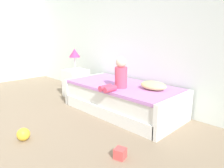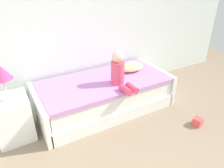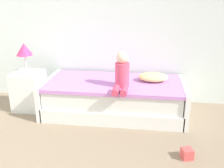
# 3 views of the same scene
# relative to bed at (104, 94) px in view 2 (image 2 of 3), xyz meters

# --- Properties ---
(wall_rear) EXTENTS (7.20, 0.10, 2.90)m
(wall_rear) POSITION_rel_bed_xyz_m (-0.43, 0.60, 1.20)
(wall_rear) COLOR silver
(wall_rear) RESTS_ON ground
(bed) EXTENTS (2.11, 1.00, 0.50)m
(bed) POSITION_rel_bed_xyz_m (0.00, 0.00, 0.00)
(bed) COLOR white
(bed) RESTS_ON ground
(nightstand) EXTENTS (0.44, 0.44, 0.60)m
(nightstand) POSITION_rel_bed_xyz_m (-1.35, -0.03, 0.05)
(nightstand) COLOR white
(nightstand) RESTS_ON ground
(table_lamp) EXTENTS (0.24, 0.24, 0.45)m
(table_lamp) POSITION_rel_bed_xyz_m (-1.35, -0.03, 0.69)
(table_lamp) COLOR silver
(table_lamp) RESTS_ON nightstand
(child_figure) EXTENTS (0.20, 0.51, 0.50)m
(child_figure) POSITION_rel_bed_xyz_m (0.14, -0.23, 0.46)
(child_figure) COLOR #E04C6B
(child_figure) RESTS_ON bed
(pillow) EXTENTS (0.44, 0.30, 0.13)m
(pillow) POSITION_rel_bed_xyz_m (0.57, 0.10, 0.32)
(pillow) COLOR #F2E58C
(pillow) RESTS_ON bed
(toy_block) EXTENTS (0.15, 0.15, 0.12)m
(toy_block) POSITION_rel_bed_xyz_m (0.96, -1.08, -0.19)
(toy_block) COLOR #E54C4C
(toy_block) RESTS_ON ground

